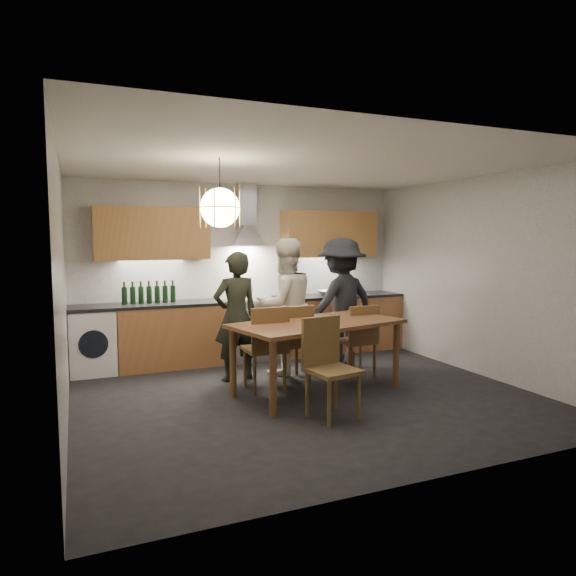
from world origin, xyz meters
name	(u,v)px	position (x,y,z in m)	size (l,w,h in m)	color
ground	(305,395)	(0.00, 0.00, 0.00)	(5.00, 5.00, 0.00)	black
room_shell	(305,246)	(0.00, 0.00, 1.71)	(5.02, 4.52, 2.61)	silver
counter_run	(252,329)	(0.02, 1.95, 0.45)	(5.00, 0.62, 0.90)	#BE7B49
range_stove	(251,329)	(0.00, 1.94, 0.44)	(0.90, 0.60, 0.92)	silver
wall_fixtures	(247,233)	(0.00, 2.07, 1.87)	(4.30, 0.54, 1.10)	tan
pendant_lamp	(220,208)	(-1.00, -0.10, 2.10)	(0.43, 0.43, 0.70)	black
dining_table	(317,330)	(0.19, 0.06, 0.73)	(2.14, 1.40, 0.83)	brown
chair_back_left	(267,343)	(-0.35, 0.29, 0.58)	(0.46, 0.46, 1.01)	brown
chair_back_mid	(294,338)	(0.10, 0.55, 0.55)	(0.46, 0.46, 0.96)	brown
chair_back_right	(360,336)	(0.97, 0.42, 0.54)	(0.43, 0.43, 0.94)	brown
chair_front	(327,360)	(-0.08, -0.72, 0.57)	(0.52, 0.52, 1.00)	brown
person_left	(236,316)	(-0.54, 0.92, 0.81)	(0.59, 0.39, 1.63)	black
person_mid	(285,306)	(0.16, 1.00, 0.90)	(0.87, 0.68, 1.79)	silver
person_right	(341,303)	(1.02, 1.03, 0.90)	(1.16, 0.67, 1.79)	black
mixing_bowl	(328,293)	(1.27, 1.92, 0.94)	(0.32, 0.32, 0.08)	silver
stock_pot	(348,290)	(1.66, 1.96, 0.96)	(0.18, 0.18, 0.13)	silver
wine_bottles	(149,292)	(-1.45, 1.98, 1.05)	(0.72, 0.07, 0.31)	black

